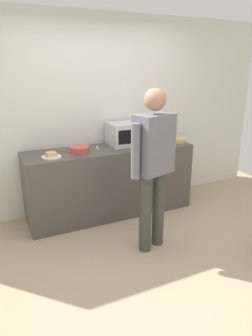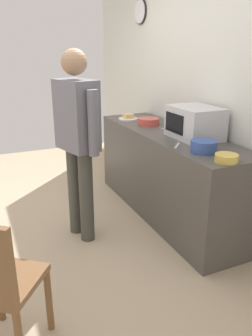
% 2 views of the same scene
% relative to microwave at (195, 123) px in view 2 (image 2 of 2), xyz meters
% --- Properties ---
extents(ground_plane, '(6.00, 6.00, 0.00)m').
position_rel_microwave_xyz_m(ground_plane, '(-0.36, -1.31, -1.07)').
color(ground_plane, tan).
extents(back_wall, '(5.40, 0.13, 2.60)m').
position_rel_microwave_xyz_m(back_wall, '(-0.36, 0.29, 0.24)').
color(back_wall, silver).
rests_on(back_wall, ground_plane).
extents(kitchen_counter, '(2.22, 0.62, 0.92)m').
position_rel_microwave_xyz_m(kitchen_counter, '(-0.30, -0.09, -0.61)').
color(kitchen_counter, '#4C4742').
rests_on(kitchen_counter, ground_plane).
extents(microwave, '(0.50, 0.39, 0.30)m').
position_rel_microwave_xyz_m(microwave, '(0.00, 0.00, 0.00)').
color(microwave, silver).
rests_on(microwave, kitchen_counter).
extents(sandwich_plate, '(0.23, 0.23, 0.07)m').
position_rel_microwave_xyz_m(sandwich_plate, '(-1.08, -0.21, -0.13)').
color(sandwich_plate, white).
rests_on(sandwich_plate, kitchen_counter).
extents(salad_bowl, '(0.24, 0.24, 0.07)m').
position_rel_microwave_xyz_m(salad_bowl, '(-0.71, -0.12, -0.11)').
color(salad_bowl, '#C64C42').
rests_on(salad_bowl, kitchen_counter).
extents(cereal_bowl, '(0.18, 0.18, 0.06)m').
position_rel_microwave_xyz_m(cereal_bowl, '(0.71, -0.20, -0.12)').
color(cereal_bowl, gold).
rests_on(cereal_bowl, kitchen_counter).
extents(mixing_bowl, '(0.22, 0.22, 0.10)m').
position_rel_microwave_xyz_m(mixing_bowl, '(0.42, -0.20, -0.10)').
color(mixing_bowl, '#33519E').
rests_on(mixing_bowl, kitchen_counter).
extents(fork_utensil, '(0.06, 0.17, 0.01)m').
position_rel_microwave_xyz_m(fork_utensil, '(-0.44, -0.01, -0.15)').
color(fork_utensil, silver).
rests_on(fork_utensil, kitchen_counter).
extents(spoon_utensil, '(0.14, 0.13, 0.01)m').
position_rel_microwave_xyz_m(spoon_utensil, '(0.18, -0.30, -0.15)').
color(spoon_utensil, silver).
rests_on(spoon_utensil, kitchen_counter).
extents(person_standing, '(0.57, 0.34, 1.74)m').
position_rel_microwave_xyz_m(person_standing, '(-0.22, -1.09, -0.05)').
color(person_standing, '#3F3E38').
rests_on(person_standing, ground_plane).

